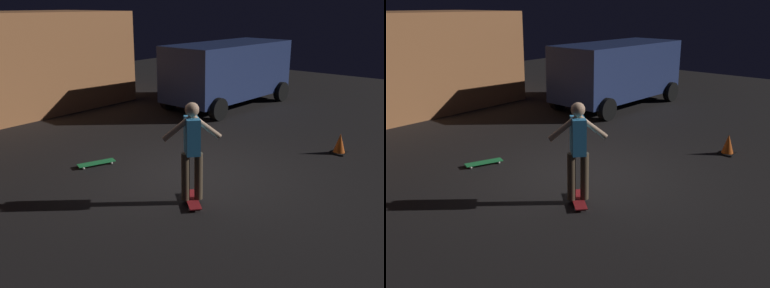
{
  "view_description": "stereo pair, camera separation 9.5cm",
  "coord_description": "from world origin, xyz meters",
  "views": [
    {
      "loc": [
        -6.19,
        -4.9,
        3.22
      ],
      "look_at": [
        -1.08,
        -0.71,
        1.05
      ],
      "focal_mm": 40.06,
      "sensor_mm": 36.0,
      "label": 1
    },
    {
      "loc": [
        -6.13,
        -4.97,
        3.22
      ],
      "look_at": [
        -1.08,
        -0.71,
        1.05
      ],
      "focal_mm": 40.06,
      "sensor_mm": 36.0,
      "label": 2
    }
  ],
  "objects": [
    {
      "name": "ground_plane",
      "position": [
        0.0,
        0.0,
        0.0
      ],
      "size": [
        28.0,
        28.0,
        0.0
      ],
      "primitive_type": "plane",
      "color": "black"
    },
    {
      "name": "parked_van",
      "position": [
        5.4,
        3.05,
        1.16
      ],
      "size": [
        4.68,
        2.37,
        2.03
      ],
      "color": "navy",
      "rests_on": "ground_plane"
    },
    {
      "name": "skateboard_ridden",
      "position": [
        -1.08,
        -0.71,
        0.06
      ],
      "size": [
        0.66,
        0.72,
        0.07
      ],
      "color": "#AD1E23",
      "rests_on": "ground_plane"
    },
    {
      "name": "skateboard_spare",
      "position": [
        -0.98,
        1.94,
        0.06
      ],
      "size": [
        0.8,
        0.46,
        0.07
      ],
      "color": "green",
      "rests_on": "ground_plane"
    },
    {
      "name": "skater",
      "position": [
        -1.08,
        -0.71,
        1.04
      ],
      "size": [
        0.8,
        0.71,
        1.67
      ],
      "color": "brown",
      "rests_on": "skateboard_ridden"
    },
    {
      "name": "traffic_cone",
      "position": [
        2.98,
        -1.68,
        0.21
      ],
      "size": [
        0.34,
        0.34,
        0.46
      ],
      "color": "black",
      "rests_on": "ground_plane"
    }
  ]
}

